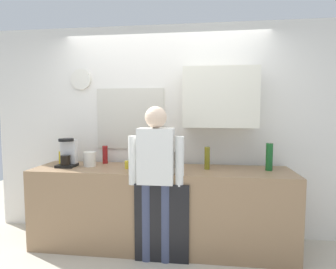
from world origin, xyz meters
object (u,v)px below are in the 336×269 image
Objects in this scene: bottle_olive_oil at (207,158)px; bottle_green_wine at (269,157)px; bottle_dark_sauce at (176,160)px; cup_blue_mug at (167,164)px; storage_canister at (90,159)px; mixing_bowl at (166,162)px; person_at_sink at (156,171)px; coffee_maker at (68,154)px; bottle_red_vinegar at (105,155)px; cup_yellow_cup at (128,165)px; dish_soap at (61,157)px.

bottle_olive_oil is 0.67m from bottle_green_wine.
bottle_dark_sauce is 1.80× the size of cup_blue_mug.
bottle_green_wine is 1.76× the size of storage_canister.
person_at_sink is (-0.04, -0.52, 0.00)m from mixing_bowl.
coffee_maker is at bearing -171.24° from storage_canister.
bottle_red_vinegar reaches higher than cup_yellow_cup.
cup_yellow_cup is 0.85× the size of cup_blue_mug.
mixing_bowl is (-0.04, 0.21, -0.01)m from cup_blue_mug.
mixing_bowl is (-1.15, 0.17, -0.11)m from bottle_green_wine.
cup_yellow_cup is (-1.56, -0.09, -0.11)m from bottle_green_wine.
cup_blue_mug is at bearing 86.95° from person_at_sink.
bottle_red_vinegar is 1.22× the size of dish_soap.
person_at_sink is (-1.19, -0.36, -0.11)m from bottle_green_wine.
bottle_olive_oil is 0.36m from bottle_dark_sauce.
bottle_dark_sauce is 1.01m from storage_canister.
person_at_sink reaches higher than mixing_bowl.
bottle_red_vinegar is at bearing 171.47° from bottle_dark_sauce.
person_at_sink is (-0.08, -0.32, -0.01)m from cup_blue_mug.
bottle_green_wine is 1.03m from bottle_dark_sauce.
cup_yellow_cup is (0.36, -0.26, -0.07)m from bottle_red_vinegar.
bottle_dark_sauce is 0.12m from cup_blue_mug.
bottle_red_vinegar is 0.54m from dish_soap.
bottle_green_wine is 0.19× the size of person_at_sink.
storage_canister is at bearing -120.49° from bottle_red_vinegar.
bottle_green_wine is 1.24m from person_at_sink.
bottle_red_vinegar is at bearing 32.80° from coffee_maker.
mixing_bowl is at bearing -0.44° from bottle_red_vinegar.
person_at_sink is (0.85, -0.33, -0.04)m from storage_canister.
dish_soap is (-0.17, 0.16, -0.07)m from coffee_maker.
coffee_maker is at bearing 175.28° from person_at_sink.
dish_soap reaches higher than cup_yellow_cup.
bottle_red_vinegar is at bearing 154.28° from person_at_sink.
cup_yellow_cup is at bearing -166.58° from bottle_dark_sauce.
cup_blue_mug is 0.92m from storage_canister.
coffee_maker is at bearing -178.44° from bottle_olive_oil.
storage_canister is at bearing -176.38° from bottle_dark_sauce.
dish_soap is at bearing -171.39° from bottle_red_vinegar.
bottle_olive_oil is at bearing 2.50° from cup_blue_mug.
bottle_green_wine is at bearing 3.19° from cup_yellow_cup.
cup_blue_mug is 0.06× the size of person_at_sink.
bottle_dark_sauce is at bearing -45.37° from mixing_bowl.
bottle_green_wine is 3.53× the size of cup_yellow_cup.
coffee_maker reaches higher than mixing_bowl.
cup_blue_mug is at bearing -177.50° from bottle_olive_oil.
person_at_sink is at bearing -36.14° from cup_yellow_cup.
person_at_sink reaches higher than bottle_red_vinegar.
mixing_bowl is (0.41, 0.25, -0.00)m from cup_yellow_cup.
person_at_sink is at bearing -21.42° from storage_canister.
coffee_maker is at bearing -175.35° from bottle_dark_sauce.
person_at_sink reaches higher than dish_soap.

